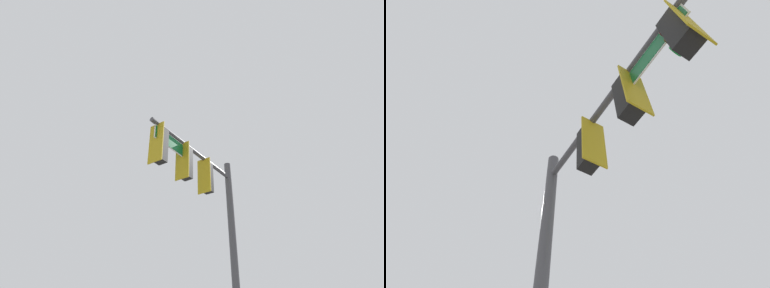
% 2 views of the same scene
% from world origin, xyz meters
% --- Properties ---
extents(signal_pole_near, '(4.74, 1.04, 7.29)m').
position_xyz_m(signal_pole_near, '(-3.47, -7.72, 5.02)').
color(signal_pole_near, '#47474C').
rests_on(signal_pole_near, ground_plane).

